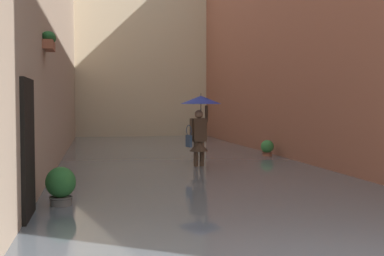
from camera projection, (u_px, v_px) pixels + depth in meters
name	position (u px, v px, depth m)	size (l,w,h in m)	color
ground_plane	(175.00, 164.00, 15.21)	(60.00, 60.00, 0.00)	slate
flood_water	(175.00, 161.00, 15.20)	(7.58, 27.64, 0.16)	slate
building_facade_left	(309.00, 2.00, 15.78)	(2.04, 25.64, 10.14)	#935642
building_facade_right	(26.00, 11.00, 14.17)	(2.04, 25.64, 8.96)	tan
building_facade_far	(140.00, 53.00, 26.48)	(10.38, 1.80, 9.10)	beige
person_wading	(200.00, 115.00, 13.33)	(1.11, 1.11, 2.12)	#4C4233
potted_plant_mid_left	(267.00, 149.00, 15.99)	(0.42, 0.42, 0.67)	#9E563D
potted_plant_far_right	(61.00, 188.00, 8.17)	(0.49, 0.49, 0.80)	#66605B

